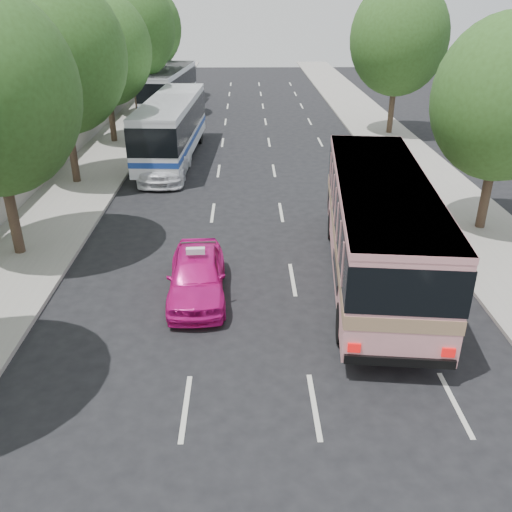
{
  "coord_description": "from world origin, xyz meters",
  "views": [
    {
      "loc": [
        -0.51,
        -11.47,
        8.39
      ],
      "look_at": [
        -0.22,
        2.48,
        1.6
      ],
      "focal_mm": 38.0,
      "sensor_mm": 36.0,
      "label": 1
    }
  ],
  "objects_px": {
    "pink_bus": "(379,218)",
    "tour_coach_rear": "(170,86)",
    "pink_taxi": "(197,275)",
    "tour_coach_front": "(172,123)",
    "white_pickup": "(166,161)"
  },
  "relations": [
    {
      "from": "white_pickup",
      "to": "tour_coach_rear",
      "type": "distance_m",
      "value": 16.97
    },
    {
      "from": "pink_taxi",
      "to": "tour_coach_front",
      "type": "bearing_deg",
      "value": 96.66
    },
    {
      "from": "pink_bus",
      "to": "tour_coach_rear",
      "type": "bearing_deg",
      "value": 115.67
    },
    {
      "from": "pink_bus",
      "to": "tour_coach_front",
      "type": "bearing_deg",
      "value": 125.54
    },
    {
      "from": "pink_taxi",
      "to": "tour_coach_front",
      "type": "relative_size",
      "value": 0.38
    },
    {
      "from": "pink_bus",
      "to": "tour_coach_rear",
      "type": "height_order",
      "value": "pink_bus"
    },
    {
      "from": "pink_taxi",
      "to": "white_pickup",
      "type": "height_order",
      "value": "white_pickup"
    },
    {
      "from": "pink_bus",
      "to": "pink_taxi",
      "type": "xyz_separation_m",
      "value": [
        -5.61,
        -1.0,
        -1.4
      ]
    },
    {
      "from": "pink_bus",
      "to": "tour_coach_front",
      "type": "distance_m",
      "value": 16.55
    },
    {
      "from": "pink_taxi",
      "to": "white_pickup",
      "type": "bearing_deg",
      "value": 99.04
    },
    {
      "from": "tour_coach_front",
      "to": "tour_coach_rear",
      "type": "bearing_deg",
      "value": 100.35
    },
    {
      "from": "pink_bus",
      "to": "tour_coach_front",
      "type": "height_order",
      "value": "pink_bus"
    },
    {
      "from": "pink_bus",
      "to": "tour_coach_front",
      "type": "relative_size",
      "value": 0.99
    },
    {
      "from": "pink_taxi",
      "to": "tour_coach_front",
      "type": "height_order",
      "value": "tour_coach_front"
    },
    {
      "from": "white_pickup",
      "to": "tour_coach_rear",
      "type": "height_order",
      "value": "tour_coach_rear"
    }
  ]
}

